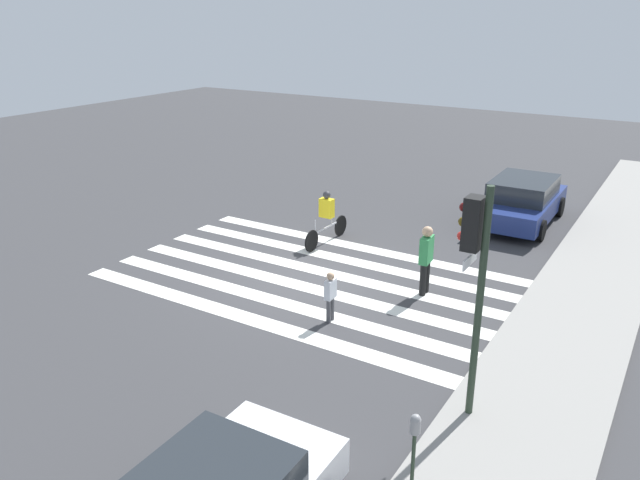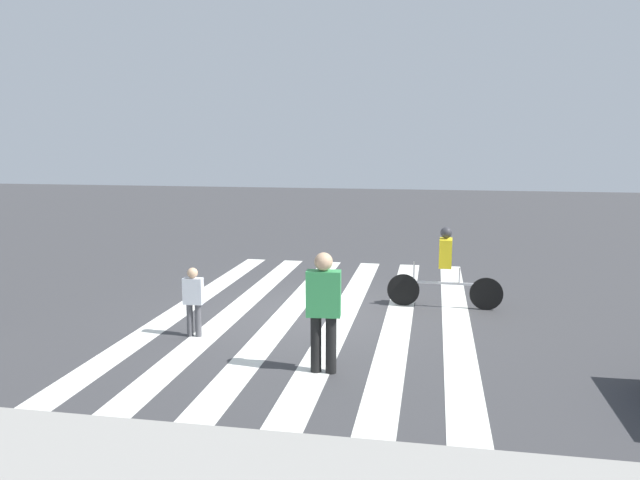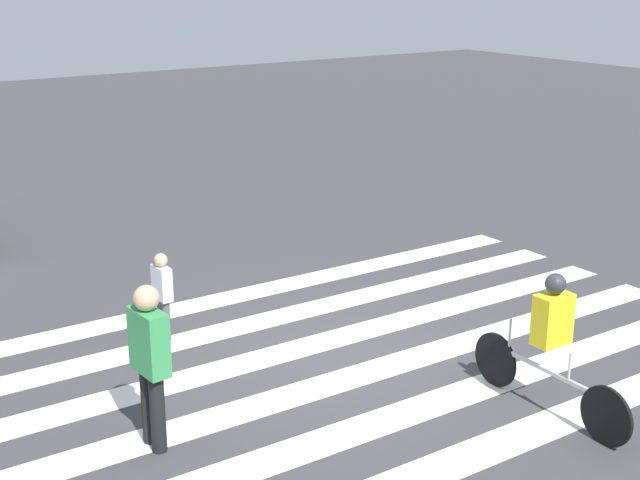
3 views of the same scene
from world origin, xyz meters
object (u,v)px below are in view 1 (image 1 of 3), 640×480
object	(u,v)px
car_parked_dark_suv	(522,201)
pedestrian_adult_blue_shirt	(426,256)
parking_meter	(415,435)
pedestrian_adult_tall_backpack	(330,294)
cyclist_mid_street	(327,215)
traffic_light	(475,261)

from	to	relation	value
car_parked_dark_suv	pedestrian_adult_blue_shirt	bearing A→B (deg)	-5.27
parking_meter	car_parked_dark_suv	xyz separation A→B (m)	(-12.83, -1.89, -0.24)
pedestrian_adult_tall_backpack	cyclist_mid_street	bearing A→B (deg)	30.00
traffic_light	pedestrian_adult_blue_shirt	bearing A→B (deg)	-149.99
car_parked_dark_suv	traffic_light	bearing A→B (deg)	9.35
traffic_light	car_parked_dark_suv	size ratio (longest dim) A/B	0.92
traffic_light	pedestrian_adult_blue_shirt	xyz separation A→B (m)	(-4.19, -2.42, -1.87)
pedestrian_adult_tall_backpack	car_parked_dark_suv	bearing A→B (deg)	-13.08
pedestrian_adult_tall_backpack	cyclist_mid_street	xyz separation A→B (m)	(-4.11, -2.57, 0.20)
traffic_light	pedestrian_adult_tall_backpack	bearing A→B (deg)	-116.31
car_parked_dark_suv	cyclist_mid_street	bearing A→B (deg)	-42.11
traffic_light	parking_meter	bearing A→B (deg)	0.32
traffic_light	pedestrian_adult_tall_backpack	distance (m)	4.59
parking_meter	pedestrian_adult_blue_shirt	size ratio (longest dim) A/B	0.77
cyclist_mid_street	car_parked_dark_suv	xyz separation A→B (m)	(-4.87, 4.32, -0.12)
traffic_light	car_parked_dark_suv	distance (m)	11.13
parking_meter	car_parked_dark_suv	bearing A→B (deg)	-171.64
pedestrian_adult_blue_shirt	cyclist_mid_street	size ratio (longest dim) A/B	0.77
parking_meter	cyclist_mid_street	size ratio (longest dim) A/B	0.59
pedestrian_adult_tall_backpack	traffic_light	bearing A→B (deg)	-118.36
traffic_light	car_parked_dark_suv	world-z (taller)	traffic_light
traffic_light	pedestrian_adult_tall_backpack	world-z (taller)	traffic_light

